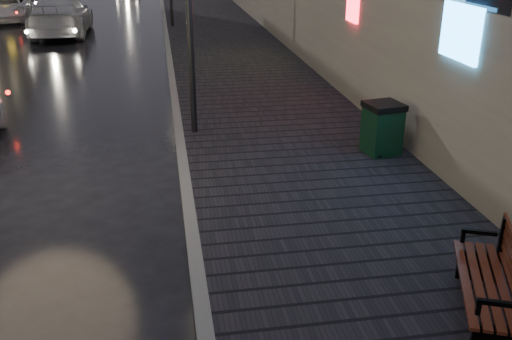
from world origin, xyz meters
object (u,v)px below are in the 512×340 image
at_px(bench, 496,282).
at_px(taxi_mid, 61,16).
at_px(taxi_far, 6,7).
at_px(trash_bin, 382,128).

relative_size(bench, taxi_mid, 0.33).
bearing_deg(taxi_far, trash_bin, -67.92).
height_order(bench, trash_bin, trash_bin).
distance_m(taxi_mid, taxi_far, 6.31).
bearing_deg(trash_bin, taxi_mid, 107.33).
bearing_deg(taxi_far, taxi_mid, -62.32).
bearing_deg(bench, trash_bin, 105.13).
xyz_separation_m(trash_bin, taxi_mid, (-8.65, 17.06, 0.17)).
xyz_separation_m(bench, taxi_mid, (-7.96, 22.43, 0.23)).
xyz_separation_m(taxi_mid, taxi_far, (-3.56, 5.21, -0.17)).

